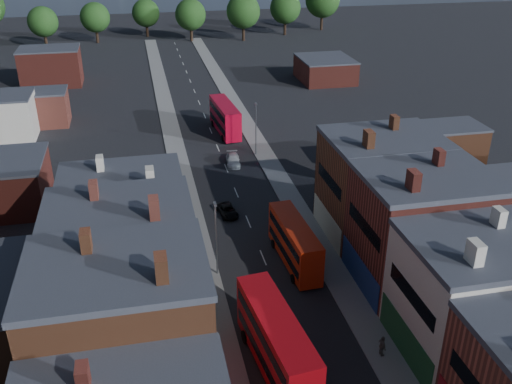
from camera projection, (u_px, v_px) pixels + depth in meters
name	position (u px, v px, depth m)	size (l,w,h in m)	color
pavement_west	(185.00, 190.00, 75.02)	(3.00, 200.00, 0.12)	gray
pavement_east	(281.00, 181.00, 77.46)	(3.00, 200.00, 0.12)	gray
lamp_post_2	(216.00, 234.00, 55.67)	(0.25, 0.70, 8.12)	slate
lamp_post_3	(256.00, 125.00, 83.93)	(0.25, 0.70, 8.12)	slate
bus_0	(276.00, 342.00, 44.48)	(4.10, 12.36, 5.24)	#B50A12
bus_1	(295.00, 242.00, 58.51)	(3.12, 10.79, 4.61)	red
bus_2	(225.00, 117.00, 93.49)	(3.58, 11.73, 4.99)	#AC071F
car_2	(228.00, 211.00, 68.80)	(1.92, 4.15, 1.15)	black
car_3	(233.00, 160.00, 82.48)	(1.91, 4.69, 1.36)	#BABABA
ped_3	(382.00, 346.00, 46.63)	(1.11, 0.50, 1.89)	#5B554E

